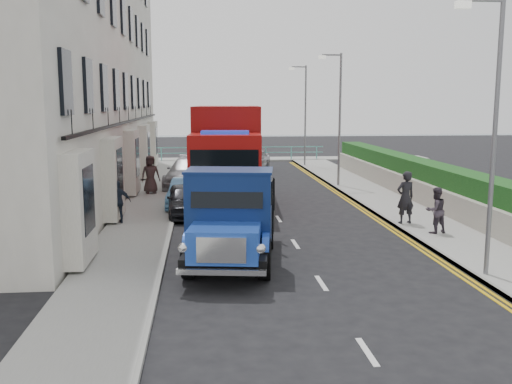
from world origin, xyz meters
name	(u,v)px	position (x,y,z in m)	size (l,w,h in m)	color
ground	(307,261)	(0.00, 0.00, 0.00)	(120.00, 120.00, 0.00)	black
pavement_west	(150,206)	(-5.20, 9.00, 0.06)	(2.40, 38.00, 0.12)	gray
pavement_east	(386,202)	(5.30, 9.00, 0.06)	(2.60, 38.00, 0.12)	gray
promenade	(239,159)	(0.00, 29.00, 0.06)	(30.00, 2.50, 0.12)	gray
sea_plane	(224,137)	(0.00, 60.00, 0.00)	(120.00, 120.00, 0.00)	#4E636A
terrace_west	(62,45)	(-9.47, 13.00, 7.17)	(6.31, 30.20, 14.25)	silver
garden_east	(428,183)	(7.21, 9.00, 0.90)	(1.45, 28.00, 1.75)	#B2AD9E
seafront_railing	(240,154)	(0.00, 28.20, 0.58)	(13.00, 0.08, 1.11)	#59B2A5
lamp_near	(491,122)	(4.18, -2.00, 4.00)	(1.23, 0.18, 7.00)	slate
lamp_mid	(338,112)	(4.18, 14.00, 4.00)	(1.23, 0.18, 7.00)	slate
lamp_far	(304,109)	(4.18, 24.00, 4.00)	(1.23, 0.18, 7.00)	slate
bedford_lorry	(230,224)	(-2.20, -0.47, 1.24)	(3.00, 5.92, 2.69)	black
red_lorry	(227,153)	(-1.81, 9.56, 2.30)	(3.36, 8.41, 4.32)	black
parked_car_front	(186,200)	(-3.60, 7.00, 0.64)	(1.51, 3.76, 1.28)	black
parked_car_mid	(187,193)	(-3.60, 8.85, 0.62)	(1.31, 3.75, 1.24)	#5F99CC
parked_car_rear	(190,172)	(-3.60, 14.82, 0.79)	(2.21, 5.44, 1.58)	#AEAEB3
seafront_car_left	(221,162)	(-1.73, 21.16, 0.65)	(2.15, 4.65, 1.29)	black
seafront_car_right	(253,160)	(0.50, 22.20, 0.69)	(1.63, 4.06, 1.38)	#AAAAAF
pedestrian_east_near	(405,197)	(4.40, 4.23, 1.08)	(0.70, 0.46, 1.92)	black
pedestrian_east_far	(436,210)	(4.87, 2.62, 0.90)	(0.76, 0.59, 1.56)	#3B323D
pedestrian_west_near	(118,202)	(-6.00, 5.26, 0.91)	(0.92, 0.38, 1.57)	#1C2533
pedestrian_west_far	(151,174)	(-5.42, 12.18, 1.04)	(0.90, 0.59, 1.84)	#3E2D2C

